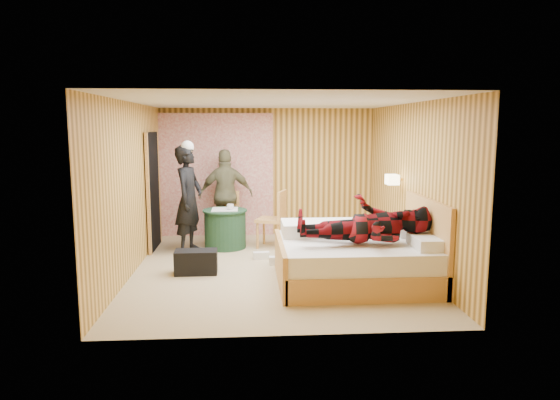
{
  "coord_description": "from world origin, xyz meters",
  "views": [
    {
      "loc": [
        -0.41,
        -7.39,
        2.15
      ],
      "look_at": [
        0.08,
        0.01,
        1.05
      ],
      "focal_mm": 32.0,
      "sensor_mm": 36.0,
      "label": 1
    }
  ],
  "objects": [
    {
      "name": "round_table",
      "position": [
        -0.81,
        1.35,
        0.35
      ],
      "size": [
        0.79,
        0.79,
        0.7
      ],
      "color": "#224A2D",
      "rests_on": "floor"
    },
    {
      "name": "cup_nightstand",
      "position": [
        1.88,
        0.23,
        0.61
      ],
      "size": [
        0.13,
        0.13,
        0.09
      ],
      "primitive_type": "imported",
      "rotation": [
        0.0,
        0.0,
        0.31
      ],
      "color": "silver",
      "rests_on": "nightstand"
    },
    {
      "name": "wall_right",
      "position": [
        2.1,
        0.0,
        1.25
      ],
      "size": [
        0.02,
        5.0,
        2.5
      ],
      "primitive_type": "cube",
      "color": "#E6B558",
      "rests_on": "floor"
    },
    {
      "name": "wall_lamp",
      "position": [
        1.92,
        0.45,
        1.3
      ],
      "size": [
        0.26,
        0.24,
        0.16
      ],
      "color": "gold",
      "rests_on": "wall_right"
    },
    {
      "name": "curtain",
      "position": [
        -1.0,
        2.43,
        1.2
      ],
      "size": [
        2.2,
        0.08,
        2.4
      ],
      "primitive_type": "cube",
      "color": "beige",
      "rests_on": "floor"
    },
    {
      "name": "man_at_table",
      "position": [
        -0.81,
        2.01,
        0.86
      ],
      "size": [
        1.05,
        0.52,
        1.72
      ],
      "primitive_type": "imported",
      "rotation": [
        0.0,
        0.0,
        3.24
      ],
      "color": "#636142",
      "rests_on": "floor"
    },
    {
      "name": "chair_near",
      "position": [
        0.09,
        1.3,
        0.59
      ],
      "size": [
        0.59,
        0.59,
        1.02
      ],
      "rotation": [
        0.0,
        0.0,
        -1.91
      ],
      "color": "#ECB160",
      "rests_on": "floor"
    },
    {
      "name": "book_upper",
      "position": [
        1.88,
        0.05,
        0.59
      ],
      "size": [
        0.17,
        0.23,
        0.02
      ],
      "primitive_type": "imported",
      "rotation": [
        0.0,
        0.0,
        -0.02
      ],
      "color": "silver",
      "rests_on": "nightstand"
    },
    {
      "name": "sneaker_left",
      "position": [
        -0.19,
        0.53,
        0.06
      ],
      "size": [
        0.27,
        0.13,
        0.12
      ],
      "primitive_type": "cube",
      "rotation": [
        0.0,
        0.0,
        0.09
      ],
      "color": "silver",
      "rests_on": "floor"
    },
    {
      "name": "ceiling",
      "position": [
        0.0,
        0.0,
        2.5
      ],
      "size": [
        4.2,
        5.0,
        0.01
      ],
      "primitive_type": "cube",
      "color": "silver",
      "rests_on": "wall_back"
    },
    {
      "name": "duffel_bag",
      "position": [
        -1.17,
        -0.21,
        0.17
      ],
      "size": [
        0.62,
        0.34,
        0.35
      ],
      "primitive_type": "cube",
      "rotation": [
        0.0,
        0.0,
        0.02
      ],
      "color": "black",
      "rests_on": "floor"
    },
    {
      "name": "man_on_bed",
      "position": [
        1.15,
        -1.0,
        1.02
      ],
      "size": [
        0.86,
        0.67,
        1.77
      ],
      "primitive_type": "imported",
      "rotation": [
        0.0,
        1.57,
        0.0
      ],
      "color": "maroon",
      "rests_on": "bed"
    },
    {
      "name": "wall_back",
      "position": [
        0.0,
        2.5,
        1.25
      ],
      "size": [
        4.2,
        0.02,
        2.5
      ],
      "primitive_type": "cube",
      "color": "#E6B558",
      "rests_on": "floor"
    },
    {
      "name": "floor",
      "position": [
        0.0,
        0.0,
        0.0
      ],
      "size": [
        4.2,
        5.0,
        0.01
      ],
      "primitive_type": "cube",
      "color": "tan",
      "rests_on": "ground"
    },
    {
      "name": "wall_left",
      "position": [
        -2.1,
        0.0,
        1.25
      ],
      "size": [
        0.02,
        5.0,
        2.5
      ],
      "primitive_type": "cube",
      "color": "#E6B558",
      "rests_on": "floor"
    },
    {
      "name": "bed",
      "position": [
        1.12,
        -0.77,
        0.34
      ],
      "size": [
        2.16,
        1.7,
        1.17
      ],
      "color": "#ECB160",
      "rests_on": "floor"
    },
    {
      "name": "woman_standing",
      "position": [
        -1.41,
        1.1,
        0.92
      ],
      "size": [
        0.61,
        0.77,
        1.83
      ],
      "primitive_type": "imported",
      "rotation": [
        0.0,
        0.0,
        1.28
      ],
      "color": "black",
      "rests_on": "floor"
    },
    {
      "name": "sneaker_right",
      "position": [
        0.06,
        0.18,
        0.06
      ],
      "size": [
        0.29,
        0.14,
        0.13
      ],
      "primitive_type": "cube",
      "rotation": [
        0.0,
        0.0,
        -0.1
      ],
      "color": "silver",
      "rests_on": "floor"
    },
    {
      "name": "cup_table",
      "position": [
        -0.71,
        1.3,
        0.75
      ],
      "size": [
        0.14,
        0.14,
        0.1
      ],
      "primitive_type": "imported",
      "rotation": [
        0.0,
        0.0,
        0.14
      ],
      "color": "silver",
      "rests_on": "round_table"
    },
    {
      "name": "chair_far",
      "position": [
        -0.79,
        1.98,
        0.54
      ],
      "size": [
        0.49,
        0.49,
        0.93
      ],
      "rotation": [
        0.0,
        0.0,
        -0.19
      ],
      "color": "#ECB160",
      "rests_on": "floor"
    },
    {
      "name": "nightstand",
      "position": [
        1.88,
        0.1,
        0.29
      ],
      "size": [
        0.43,
        0.58,
        0.56
      ],
      "color": "#ECB160",
      "rests_on": "floor"
    },
    {
      "name": "doorway",
      "position": [
        -2.06,
        1.4,
        1.02
      ],
      "size": [
        0.06,
        0.9,
        2.05
      ],
      "primitive_type": "cube",
      "color": "black",
      "rests_on": "floor"
    },
    {
      "name": "book_lower",
      "position": [
        1.88,
        0.05,
        0.57
      ],
      "size": [
        0.21,
        0.25,
        0.02
      ],
      "primitive_type": "imported",
      "rotation": [
        0.0,
        0.0,
        -0.21
      ],
      "color": "silver",
      "rests_on": "nightstand"
    }
  ]
}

